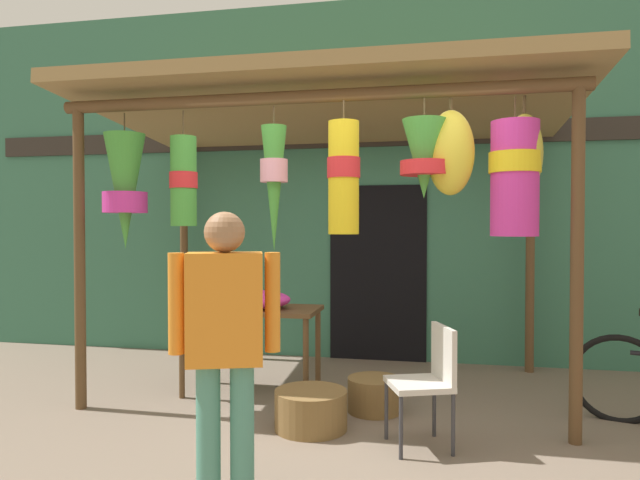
# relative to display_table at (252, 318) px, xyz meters

# --- Properties ---
(ground_plane) EXTENTS (30.00, 30.00, 0.00)m
(ground_plane) POSITION_rel_display_table_xyz_m (0.96, -0.53, -0.69)
(ground_plane) COLOR #756656
(shop_facade) EXTENTS (10.68, 0.29, 4.13)m
(shop_facade) POSITION_rel_display_table_xyz_m (0.96, 1.67, 1.37)
(shop_facade) COLOR #387056
(shop_facade) RESTS_ON ground_plane
(market_stall_canopy) EXTENTS (4.39, 2.52, 2.80)m
(market_stall_canopy) POSITION_rel_display_table_xyz_m (0.73, 0.05, 1.69)
(market_stall_canopy) COLOR brown
(market_stall_canopy) RESTS_ON ground_plane
(display_table) EXTENTS (1.23, 0.61, 0.79)m
(display_table) POSITION_rel_display_table_xyz_m (0.00, 0.00, 0.00)
(display_table) COLOR brown
(display_table) RESTS_ON ground_plane
(flower_heap_on_table) EXTENTS (0.61, 0.43, 0.17)m
(flower_heap_on_table) POSITION_rel_display_table_xyz_m (0.09, -0.07, 0.18)
(flower_heap_on_table) COLOR #D13399
(flower_heap_on_table) RESTS_ON display_table
(folding_chair) EXTENTS (0.51, 0.51, 0.84)m
(folding_chair) POSITION_rel_display_table_xyz_m (1.61, -0.96, -0.19)
(folding_chair) COLOR beige
(folding_chair) RESTS_ON ground_plane
(wicker_basket_by_table) EXTENTS (0.55, 0.55, 0.29)m
(wicker_basket_by_table) POSITION_rel_display_table_xyz_m (0.73, -0.78, -0.55)
(wicker_basket_by_table) COLOR brown
(wicker_basket_by_table) RESTS_ON ground_plane
(wicker_basket_spare) EXTENTS (0.44, 0.44, 0.28)m
(wicker_basket_spare) POSITION_rel_display_table_xyz_m (1.16, -0.29, -0.55)
(wicker_basket_spare) COLOR brown
(wicker_basket_spare) RESTS_ON ground_plane
(customer_foreground) EXTENTS (0.57, 0.34, 1.61)m
(customer_foreground) POSITION_rel_display_table_xyz_m (0.54, -2.08, 0.25)
(customer_foreground) COLOR #4C8E7A
(customer_foreground) RESTS_ON ground_plane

